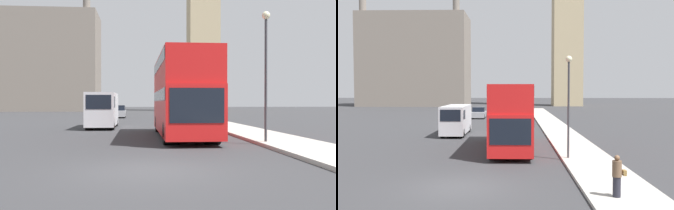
# 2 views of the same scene
# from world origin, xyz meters

# --- Properties ---
(ground_plane) EXTENTS (300.00, 300.00, 0.00)m
(ground_plane) POSITION_xyz_m (0.00, 0.00, 0.00)
(ground_plane) COLOR #333335
(building_block_distant) EXTENTS (24.95, 12.68, 26.36)m
(building_block_distant) POSITION_xyz_m (-21.56, 74.34, 10.84)
(building_block_distant) COLOR slate
(building_block_distant) RESTS_ON ground_plane
(red_double_decker_bus) EXTENTS (2.61, 10.32, 4.36)m
(red_double_decker_bus) POSITION_xyz_m (2.08, 9.89, 2.43)
(red_double_decker_bus) COLOR red
(red_double_decker_bus) RESTS_ON ground_plane
(white_van) EXTENTS (2.00, 6.15, 2.60)m
(white_van) POSITION_xyz_m (-2.92, 17.64, 1.40)
(white_van) COLOR silver
(white_van) RESTS_ON ground_plane
(street_lamp) EXTENTS (0.36, 0.36, 5.82)m
(street_lamp) POSITION_xyz_m (5.38, 5.92, 3.96)
(street_lamp) COLOR #38383D
(street_lamp) RESTS_ON sidewalk_strip
(parked_sedan) EXTENTS (1.82, 4.29, 1.55)m
(parked_sedan) POSITION_xyz_m (-2.74, 36.50, 0.69)
(parked_sedan) COLOR #99999E
(parked_sedan) RESTS_ON ground_plane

